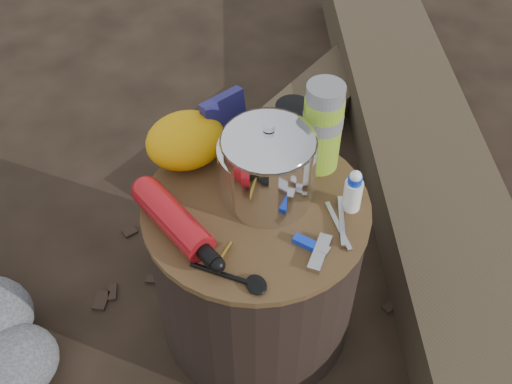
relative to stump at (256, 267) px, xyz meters
name	(u,v)px	position (x,y,z in m)	size (l,w,h in m)	color
ground	(256,316)	(0.00, 0.00, -0.22)	(60.00, 60.00, 0.00)	black
stump	(256,267)	(0.00, 0.00, 0.00)	(0.48, 0.48, 0.44)	black
log_main	(417,148)	(0.68, 0.32, -0.13)	(0.34, 2.04, 0.17)	#3D3223
log_small	(307,111)	(0.46, 0.66, -0.17)	(0.21, 1.13, 0.09)	#3D3223
foil_windscreen	(267,170)	(0.04, 0.03, 0.28)	(0.20, 0.20, 0.12)	white
camping_pot	(268,164)	(0.03, 0.02, 0.31)	(0.19, 0.19, 0.19)	silver
fuel_bottle	(173,219)	(-0.18, 0.00, 0.25)	(0.06, 0.26, 0.06)	#AF141B
thermos	(322,128)	(0.18, 0.06, 0.33)	(0.08, 0.08, 0.21)	#8BB928
travel_mug	(292,126)	(0.15, 0.14, 0.28)	(0.08, 0.08, 0.11)	black
stuff_sack	(186,140)	(-0.09, 0.18, 0.28)	(0.18, 0.14, 0.12)	#E79F08
food_pouch	(225,123)	(0.01, 0.20, 0.29)	(0.11, 0.02, 0.13)	navy
lighter	(308,243)	(0.05, -0.14, 0.23)	(0.02, 0.08, 0.01)	#1033C5
multitool	(320,253)	(0.06, -0.17, 0.23)	(0.03, 0.09, 0.01)	#B1B1B6
pot_grabber	(338,225)	(0.13, -0.12, 0.23)	(0.03, 0.13, 0.01)	#B1B1B6
spork	(222,274)	(-0.13, -0.14, 0.23)	(0.03, 0.15, 0.01)	black
squeeze_bottle	(353,192)	(0.18, -0.08, 0.27)	(0.04, 0.04, 0.09)	white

